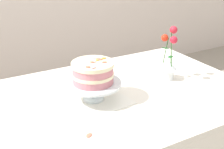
# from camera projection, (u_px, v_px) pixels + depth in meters

# --- Properties ---
(dining_table) EXTENTS (1.40, 1.00, 0.74)m
(dining_table) POSITION_uv_depth(u_px,v_px,m) (126.00, 108.00, 1.66)
(dining_table) COLOR white
(dining_table) RESTS_ON ground
(linen_napkin) EXTENTS (0.35, 0.35, 0.00)m
(linen_napkin) POSITION_uv_depth(u_px,v_px,m) (94.00, 99.00, 1.56)
(linen_napkin) COLOR white
(linen_napkin) RESTS_ON dining_table
(cake_stand) EXTENTS (0.29, 0.29, 0.10)m
(cake_stand) POSITION_uv_depth(u_px,v_px,m) (93.00, 85.00, 1.53)
(cake_stand) COLOR silver
(cake_stand) RESTS_ON linen_napkin
(layer_cake) EXTENTS (0.22, 0.22, 0.12)m
(layer_cake) POSITION_uv_depth(u_px,v_px,m) (93.00, 72.00, 1.50)
(layer_cake) COLOR #CC7A84
(layer_cake) RESTS_ON cake_stand
(flower_vase) EXTENTS (0.11, 0.12, 0.32)m
(flower_vase) POSITION_uv_depth(u_px,v_px,m) (168.00, 62.00, 1.76)
(flower_vase) COLOR silver
(flower_vase) RESTS_ON dining_table
(loose_petal_0) EXTENTS (0.04, 0.04, 0.00)m
(loose_petal_0) POSITION_uv_depth(u_px,v_px,m) (89.00, 135.00, 1.27)
(loose_petal_0) COLOR #E56B51
(loose_petal_0) RESTS_ON dining_table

